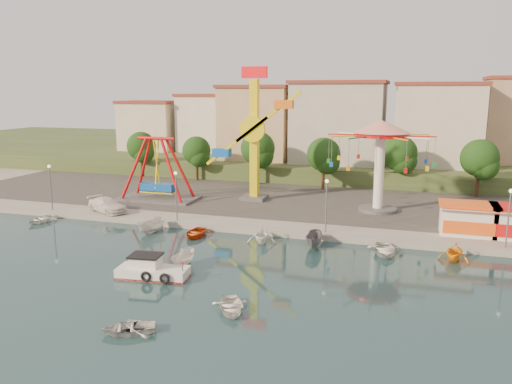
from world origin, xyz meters
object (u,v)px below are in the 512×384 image
at_px(kamikaze_tower, 257,139).
at_px(skiff, 183,260).
at_px(rowboat_a, 231,306).
at_px(wave_swinger, 381,145).
at_px(pirate_ship_ride, 157,170).
at_px(van, 107,205).
at_px(cabin_motorboat, 151,271).

xyz_separation_m(kamikaze_tower, skiff, (1.08, -23.76, -7.72)).
height_order(kamikaze_tower, rowboat_a, kamikaze_tower).
distance_m(wave_swinger, skiff, 27.39).
relative_size(pirate_ship_ride, skiff, 2.83).
distance_m(kamikaze_tower, rowboat_a, 32.28).
height_order(skiff, van, van).
height_order(rowboat_a, van, van).
relative_size(cabin_motorboat, skiff, 1.61).
bearing_deg(cabin_motorboat, pirate_ship_ride, 109.93).
xyz_separation_m(kamikaze_tower, wave_swinger, (14.96, -1.37, -0.21)).
bearing_deg(wave_swinger, skiff, -121.79).
distance_m(pirate_ship_ride, cabin_motorboat, 26.20).
xyz_separation_m(skiff, van, (-15.59, 12.72, 0.73)).
bearing_deg(wave_swinger, kamikaze_tower, 174.79).
bearing_deg(cabin_motorboat, skiff, 55.24).
bearing_deg(rowboat_a, pirate_ship_ride, 100.37).
height_order(pirate_ship_ride, cabin_motorboat, pirate_ship_ride).
bearing_deg(rowboat_a, kamikaze_tower, 78.22).
relative_size(kamikaze_tower, cabin_motorboat, 2.90).
distance_m(pirate_ship_ride, rowboat_a, 33.65).
bearing_deg(van, wave_swinger, -47.02).
distance_m(cabin_motorboat, van, 20.97).
distance_m(cabin_motorboat, skiff, 3.05).
xyz_separation_m(rowboat_a, skiff, (-6.57, 6.55, 0.34)).
relative_size(pirate_ship_ride, van, 1.80).
bearing_deg(rowboat_a, skiff, 109.14).
xyz_separation_m(kamikaze_tower, van, (-14.51, -11.04, -6.99)).
relative_size(pirate_ship_ride, wave_swinger, 0.86).
xyz_separation_m(kamikaze_tower, rowboat_a, (7.65, -30.30, -8.05)).
bearing_deg(pirate_ship_ride, wave_swinger, 4.27).
distance_m(kamikaze_tower, cabin_motorboat, 27.61).
bearing_deg(wave_swinger, van, -161.83).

